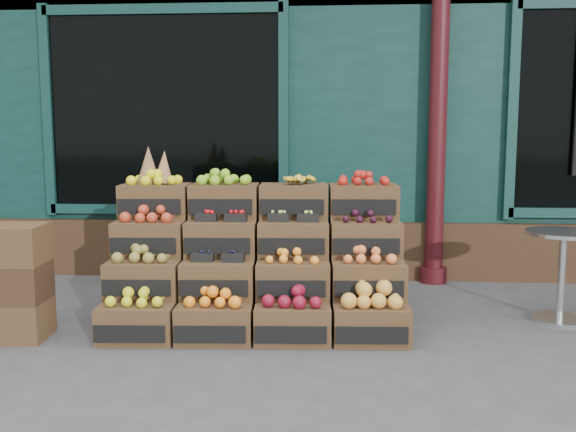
{
  "coord_description": "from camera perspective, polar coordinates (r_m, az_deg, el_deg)",
  "views": [
    {
      "loc": [
        0.18,
        -4.5,
        1.54
      ],
      "look_at": [
        -0.2,
        0.7,
        0.85
      ],
      "focal_mm": 40.0,
      "sensor_mm": 36.0,
      "label": 1
    }
  ],
  "objects": [
    {
      "name": "crate_display",
      "position": [
        5.17,
        -2.79,
        -4.76
      ],
      "size": [
        2.33,
        1.23,
        1.43
      ],
      "rotation": [
        0.0,
        0.0,
        0.05
      ],
      "color": "#49321C",
      "rests_on": "ground"
    },
    {
      "name": "ground",
      "position": [
        4.76,
        1.83,
        -11.34
      ],
      "size": [
        60.0,
        60.0,
        0.0
      ],
      "primitive_type": "plane",
      "color": "#414144",
      "rests_on": "ground"
    },
    {
      "name": "shopkeeper",
      "position": [
        7.52,
        -6.34,
        3.79
      ],
      "size": [
        0.79,
        0.54,
        2.11
      ],
      "primitive_type": "imported",
      "rotation": [
        0.0,
        0.0,
        3.09
      ],
      "color": "#18561B",
      "rests_on": "ground"
    },
    {
      "name": "spare_crates",
      "position": [
        5.21,
        -23.74,
        -5.41
      ],
      "size": [
        0.6,
        0.44,
        0.86
      ],
      "rotation": [
        0.0,
        0.0,
        0.07
      ],
      "color": "#49321C",
      "rests_on": "ground"
    },
    {
      "name": "shop_facade",
      "position": [
        9.65,
        3.17,
        12.6
      ],
      "size": [
        12.0,
        6.24,
        4.8
      ],
      "color": "#0D2F2A",
      "rests_on": "ground"
    },
    {
      "name": "bistro_table",
      "position": [
        5.65,
        23.17,
        -4.05
      ],
      "size": [
        0.59,
        0.59,
        0.75
      ],
      "rotation": [
        0.0,
        0.0,
        -0.37
      ],
      "color": "silver",
      "rests_on": "ground"
    }
  ]
}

